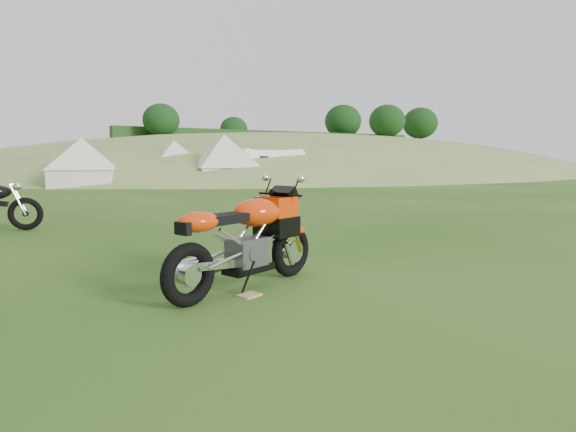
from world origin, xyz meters
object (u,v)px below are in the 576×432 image
caravan (270,166)px  tent_right (225,160)px  plywood_board (249,295)px  tent_left (83,162)px  tent_mid (174,161)px  sport_motorcycle (245,233)px

caravan → tent_right: bearing=-166.7°
plywood_board → tent_left: 21.63m
tent_mid → caravan: bearing=-27.5°
tent_mid → caravan: size_ratio=0.70×
plywood_board → tent_right: tent_right is taller
tent_left → tent_right: size_ratio=0.94×
sport_motorcycle → tent_left: size_ratio=0.74×
tent_left → sport_motorcycle: bearing=-76.7°
tent_right → caravan: 3.22m
tent_left → caravan: (10.15, -1.16, -0.29)m
tent_mid → tent_left: bearing=-157.4°
sport_motorcycle → tent_mid: (7.00, 23.06, 0.62)m
tent_left → tent_mid: (5.33, 1.79, 0.01)m
plywood_board → tent_right: (8.74, 19.84, 1.34)m
tent_right → sport_motorcycle: bearing=-102.8°
plywood_board → caravan: 23.60m
sport_motorcycle → tent_left: tent_left is taller
tent_mid → tent_right: size_ratio=0.94×
tent_left → tent_right: (7.00, -1.68, 0.08)m
tent_mid → tent_right: bearing=-60.4°
plywood_board → tent_left: tent_left is taller
sport_motorcycle → caravan: caravan is taller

